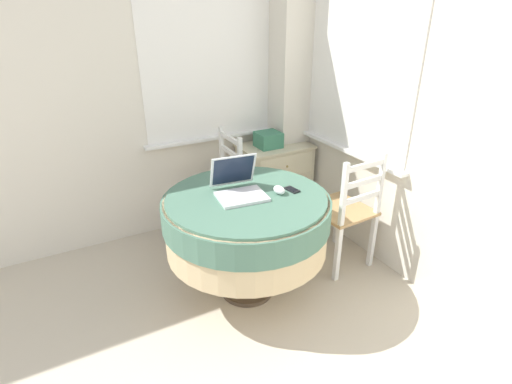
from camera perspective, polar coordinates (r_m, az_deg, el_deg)
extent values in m
cube|color=silver|center=(3.17, -32.05, 11.98)|extent=(4.51, 0.06, 2.55)
cube|color=white|center=(3.35, -6.93, 19.73)|extent=(1.10, 0.01, 1.42)
cube|color=white|center=(3.46, -6.13, 7.72)|extent=(1.18, 0.07, 0.02)
cube|color=white|center=(3.08, 14.62, 18.70)|extent=(0.01, 1.10, 1.42)
cube|color=white|center=(3.22, 12.85, 5.88)|extent=(0.07, 1.18, 0.02)
cube|color=silver|center=(3.57, 4.86, 16.67)|extent=(0.28, 0.28, 2.55)
cylinder|color=#4C3D2D|center=(2.85, -1.24, -13.60)|extent=(0.36, 0.36, 0.03)
cylinder|color=#4C3D2D|center=(2.64, -1.31, -7.59)|extent=(0.11, 0.11, 0.68)
cylinder|color=#CCB284|center=(2.55, -1.35, -4.50)|extent=(1.03, 1.03, 0.35)
cylinder|color=#4C7560|center=(2.51, -1.37, -2.68)|extent=(1.06, 1.06, 0.17)
cylinder|color=#4C7560|center=(2.47, -1.39, -0.77)|extent=(1.00, 1.00, 0.02)
cube|color=silver|center=(2.44, -2.05, -0.66)|extent=(0.31, 0.26, 0.02)
cube|color=silver|center=(2.45, -2.18, -0.30)|extent=(0.27, 0.16, 0.00)
cube|color=silver|center=(2.52, -3.30, 3.11)|extent=(0.30, 0.12, 0.22)
cube|color=#192338|center=(2.52, -3.27, 3.11)|extent=(0.27, 0.10, 0.19)
ellipsoid|color=white|center=(2.49, 3.32, 0.30)|extent=(0.06, 0.10, 0.05)
cube|color=black|center=(2.55, 5.17, 0.33)|extent=(0.07, 0.11, 0.01)
cube|color=black|center=(2.54, 5.17, 0.45)|extent=(0.05, 0.08, 0.00)
cube|color=tan|center=(3.25, -6.58, 0.31)|extent=(0.43, 0.40, 0.02)
cube|color=white|center=(3.44, -10.42, -2.70)|extent=(0.03, 0.03, 0.43)
cube|color=white|center=(3.15, -8.35, -5.26)|extent=(0.03, 0.03, 0.43)
cube|color=white|center=(3.55, -4.66, -1.35)|extent=(0.03, 0.03, 0.43)
cube|color=white|center=(3.28, -2.16, -3.69)|extent=(0.03, 0.03, 0.43)
cube|color=white|center=(3.37, -4.93, 5.65)|extent=(0.03, 0.03, 0.45)
cube|color=white|center=(3.08, -2.30, 3.81)|extent=(0.03, 0.03, 0.45)
cube|color=white|center=(3.17, -3.75, 7.65)|extent=(0.02, 0.34, 0.04)
cube|color=white|center=(3.21, -3.70, 5.67)|extent=(0.02, 0.34, 0.04)
cube|color=white|center=(3.25, -3.64, 3.73)|extent=(0.02, 0.34, 0.04)
cube|color=tan|center=(2.99, 11.93, -2.38)|extent=(0.42, 0.45, 0.02)
cube|color=white|center=(3.32, 11.55, -3.82)|extent=(0.04, 0.04, 0.43)
cube|color=white|center=(3.12, 6.89, -5.47)|extent=(0.04, 0.04, 0.43)
cube|color=white|center=(3.10, 16.27, -6.65)|extent=(0.04, 0.04, 0.43)
cube|color=white|center=(2.88, 11.56, -8.67)|extent=(0.04, 0.04, 0.43)
cube|color=white|center=(2.89, 17.36, 1.13)|extent=(0.03, 0.03, 0.45)
cube|color=white|center=(2.66, 12.41, -0.41)|extent=(0.03, 0.03, 0.45)
cube|color=white|center=(2.71, 15.38, 3.66)|extent=(0.34, 0.04, 0.04)
cube|color=white|center=(2.75, 15.11, 1.41)|extent=(0.34, 0.04, 0.04)
cube|color=white|center=(2.80, 14.84, -0.78)|extent=(0.34, 0.04, 0.04)
cube|color=beige|center=(3.65, 2.59, 1.49)|extent=(0.59, 0.40, 0.66)
cube|color=beige|center=(3.53, 2.70, 6.57)|extent=(0.62, 0.42, 0.02)
cube|color=beige|center=(3.41, 4.41, 3.70)|extent=(0.52, 0.01, 0.19)
sphere|color=olive|center=(3.40, 4.49, 3.66)|extent=(0.02, 0.02, 0.02)
cube|color=beige|center=(3.50, 4.30, 0.32)|extent=(0.52, 0.01, 0.19)
sphere|color=olive|center=(3.49, 4.37, 0.27)|extent=(0.02, 0.02, 0.02)
cube|color=beige|center=(3.60, 4.18, -2.88)|extent=(0.52, 0.01, 0.19)
sphere|color=olive|center=(3.59, 4.25, -2.94)|extent=(0.02, 0.02, 0.02)
cube|color=#387A5B|center=(3.46, 1.77, 7.49)|extent=(0.20, 0.19, 0.13)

